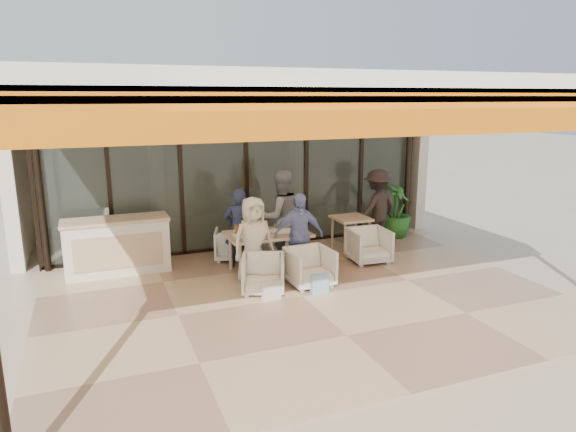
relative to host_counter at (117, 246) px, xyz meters
name	(u,v)px	position (x,y,z in m)	size (l,w,h in m)	color
ground	(303,298)	(2.67, -2.30, -0.53)	(70.00, 70.00, 0.00)	#C6B293
terrace_floor	(303,297)	(2.67, -2.30, -0.53)	(8.00, 6.00, 0.01)	tan
terrace_structure	(312,90)	(2.67, -2.56, 2.72)	(8.00, 6.00, 3.40)	silver
glass_storefront	(246,174)	(2.67, 0.70, 1.07)	(8.08, 0.10, 3.20)	#9EADA3
interior_block	(218,135)	(2.68, 3.02, 1.70)	(9.05, 3.62, 3.52)	silver
host_counter	(117,246)	(0.00, 0.00, 0.00)	(1.85, 0.65, 1.04)	silver
dining_table	(267,236)	(2.57, -0.89, 0.15)	(1.50, 0.90, 0.93)	tan
chair_far_left	(232,243)	(2.15, 0.05, -0.19)	(0.66, 0.62, 0.68)	white
chair_far_right	(272,240)	(2.99, 0.05, -0.22)	(0.61, 0.57, 0.63)	white
chair_near_left	(263,272)	(2.15, -1.85, -0.18)	(0.68, 0.64, 0.70)	white
chair_near_right	(310,265)	(2.99, -1.85, -0.16)	(0.71, 0.67, 0.73)	white
diner_navy	(239,228)	(2.15, -0.45, 0.23)	(0.55, 0.36, 1.51)	#1B1F3B
diner_grey	(281,217)	(2.99, -0.45, 0.38)	(0.88, 0.69, 1.82)	slate
diner_cream	(253,241)	(2.15, -1.35, 0.23)	(0.74, 0.48, 1.52)	beige
diner_periwinkle	(299,236)	(2.99, -1.35, 0.23)	(0.90, 0.37, 1.53)	#6873AE
tote_bag_cream	(271,291)	(2.15, -2.25, -0.36)	(0.30, 0.10, 0.34)	silver
tote_bag_blue	(320,284)	(2.99, -2.25, -0.36)	(0.30, 0.10, 0.34)	#99BFD8
side_table	(351,222)	(4.58, -0.35, 0.11)	(0.70, 0.70, 0.74)	tan
side_chair	(369,244)	(4.58, -1.10, -0.16)	(0.72, 0.68, 0.75)	white
standing_woman	(377,208)	(5.35, -0.10, 0.30)	(1.08, 0.62, 1.66)	black
potted_palm	(396,211)	(6.08, 0.27, 0.10)	(0.70, 0.70, 1.26)	#1E5919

